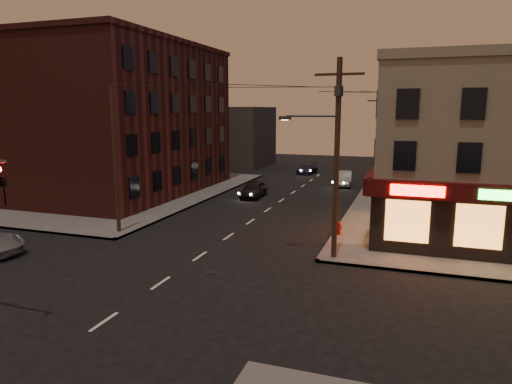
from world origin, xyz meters
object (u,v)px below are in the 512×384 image
at_px(sedan_mid, 344,178).
at_px(fire_hydrant, 339,228).
at_px(sedan_far, 307,169).
at_px(sedan_near, 254,189).

height_order(sedan_mid, fire_hydrant, sedan_mid).
bearing_deg(fire_hydrant, sedan_far, 106.52).
distance_m(sedan_near, sedan_far, 16.33).
height_order(sedan_near, sedan_mid, sedan_mid).
height_order(sedan_far, fire_hydrant, sedan_far).
bearing_deg(sedan_far, sedan_mid, -46.86).
xyz_separation_m(sedan_mid, sedan_far, (-5.46, 7.41, -0.15)).
distance_m(sedan_mid, fire_hydrant, 19.53).
bearing_deg(sedan_near, sedan_mid, 49.98).
distance_m(sedan_mid, sedan_far, 9.20).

